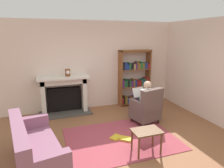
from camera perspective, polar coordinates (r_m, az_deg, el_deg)
The scene contains 12 objects.
ground at distance 4.35m, azimuth 4.10°, elevation -17.35°, with size 14.00×14.00×0.00m, color brown.
back_wall at distance 6.21m, azimuth -4.96°, elevation 5.42°, with size 5.60×0.10×2.70m, color beige.
side_wall_right at distance 6.30m, azimuth 22.40°, elevation 4.55°, with size 0.10×5.20×2.70m, color beige.
area_rug at distance 4.59m, azimuth 2.58°, elevation -15.48°, with size 2.40×1.80×0.01m, color #9F3D49.
fireplace at distance 5.97m, azimuth -13.70°, elevation -2.72°, with size 1.48×0.64×1.13m.
mantel_clock at distance 5.74m, azimuth -12.70°, elevation 3.22°, with size 0.14×0.14×0.21m.
bookshelf at distance 6.53m, azimuth 6.48°, elevation 1.41°, with size 1.04×0.32×1.81m.
armchair_reading at distance 5.22m, azimuth 10.08°, elevation -6.87°, with size 0.78×0.76×0.97m.
seated_reader at distance 5.24m, azimuth 9.29°, elevation -4.49°, with size 0.45×0.58×1.14m.
sofa_floral at distance 3.83m, azimuth -21.57°, elevation -17.45°, with size 1.02×1.80×0.85m.
side_table at distance 3.98m, azimuth 9.99°, elevation -14.07°, with size 0.56×0.39×0.48m.
scattered_books at distance 4.55m, azimuth 2.79°, elevation -15.38°, with size 0.50×0.45×0.04m.
Camera 1 is at (-1.49, -3.42, 2.24)m, focal length 31.59 mm.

